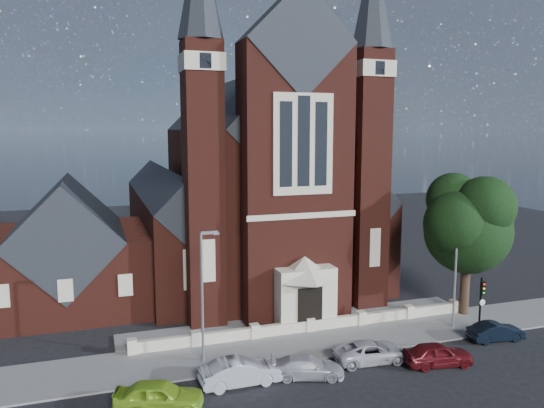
% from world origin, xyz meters
% --- Properties ---
extents(ground, '(120.00, 120.00, 0.00)m').
position_xyz_m(ground, '(0.00, 15.00, 0.00)').
color(ground, black).
rests_on(ground, ground).
extents(pavement_strip, '(60.00, 5.00, 0.12)m').
position_xyz_m(pavement_strip, '(0.00, 4.50, 0.00)').
color(pavement_strip, slate).
rests_on(pavement_strip, ground).
extents(forecourt_paving, '(26.00, 3.00, 0.14)m').
position_xyz_m(forecourt_paving, '(0.00, 8.50, 0.00)').
color(forecourt_paving, slate).
rests_on(forecourt_paving, ground).
extents(forecourt_wall, '(24.00, 0.40, 0.90)m').
position_xyz_m(forecourt_wall, '(0.00, 6.50, 0.00)').
color(forecourt_wall, beige).
rests_on(forecourt_wall, ground).
extents(church, '(20.01, 34.90, 29.20)m').
position_xyz_m(church, '(-0.00, 22.94, 8.19)').
color(church, '#4C1C14').
rests_on(church, ground).
extents(parish_hall, '(12.00, 12.20, 10.24)m').
position_xyz_m(parish_hall, '(-16.00, 18.00, 4.01)').
color(parish_hall, '#4C1C14').
rests_on(parish_hall, ground).
extents(street_tree, '(6.40, 6.60, 10.70)m').
position_xyz_m(street_tree, '(12.60, 5.71, 6.96)').
color(street_tree, black).
rests_on(street_tree, ground).
extents(street_lamp_left, '(1.16, 0.22, 8.09)m').
position_xyz_m(street_lamp_left, '(-7.91, 4.00, 4.60)').
color(street_lamp_left, gray).
rests_on(street_lamp_left, ground).
extents(street_lamp_right, '(1.16, 0.22, 8.09)m').
position_xyz_m(street_lamp_right, '(10.09, 4.00, 4.60)').
color(street_lamp_right, gray).
rests_on(street_lamp_right, ground).
extents(traffic_signal, '(0.28, 0.42, 4.00)m').
position_xyz_m(traffic_signal, '(11.00, 2.43, 2.58)').
color(traffic_signal, black).
rests_on(traffic_signal, ground).
extents(car_lime_van, '(4.81, 2.99, 1.53)m').
position_xyz_m(car_lime_van, '(-11.19, -0.70, 0.76)').
color(car_lime_van, '#8BBE26').
rests_on(car_lime_van, ground).
extents(car_silver_a, '(4.51, 1.66, 1.48)m').
position_xyz_m(car_silver_a, '(-6.62, 0.60, 0.74)').
color(car_silver_a, '#ADB1B5').
rests_on(car_silver_a, ground).
extents(car_silver_b, '(4.51, 2.92, 1.22)m').
position_xyz_m(car_silver_b, '(-2.75, 0.23, 0.61)').
color(car_silver_b, '#B1B3B9').
rests_on(car_silver_b, ground).
extents(car_white_suv, '(4.76, 2.48, 1.28)m').
position_xyz_m(car_white_suv, '(1.67, 0.92, 0.64)').
color(car_white_suv, silver).
rests_on(car_white_suv, ground).
extents(car_dark_red, '(4.35, 2.29, 1.41)m').
position_xyz_m(car_dark_red, '(5.21, -0.83, 0.71)').
color(car_dark_red, '#5C0F15').
rests_on(car_dark_red, ground).
extents(car_navy, '(3.88, 1.66, 1.25)m').
position_xyz_m(car_navy, '(11.25, 1.14, 0.62)').
color(car_navy, black).
rests_on(car_navy, ground).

